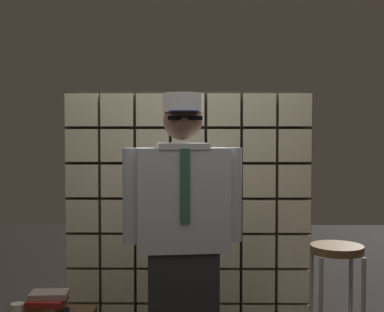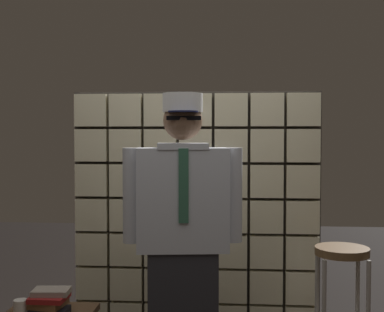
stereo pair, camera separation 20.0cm
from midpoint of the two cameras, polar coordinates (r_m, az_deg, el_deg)
name	(u,v)px [view 1 (the left image)]	position (r m, az deg, el deg)	size (l,w,h in m)	color
glass_block_wall	(188,215)	(3.96, -1.88, -6.59)	(1.89, 0.10, 1.89)	beige
standing_person	(183,238)	(3.09, -2.90, -9.06)	(0.72, 0.33, 1.78)	#28282D
bar_stool	(337,278)	(3.52, 14.11, -12.96)	(0.34, 0.34, 0.83)	brown
book_stack	(48,304)	(3.25, -17.47, -15.40)	(0.23, 0.21, 0.14)	black
coffee_mug	(18,312)	(3.26, -20.40, -15.86)	(0.13, 0.08, 0.09)	silver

